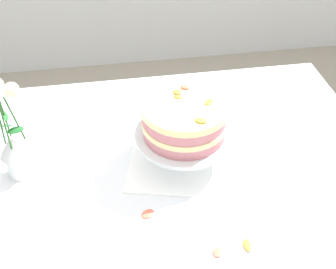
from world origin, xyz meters
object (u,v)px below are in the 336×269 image
at_px(cake_stand, 184,137).
at_px(flower_vase, 10,135).
at_px(dining_table, 159,195).
at_px(layer_cake, 184,118).

relative_size(cake_stand, flower_vase, 0.82).
relative_size(dining_table, cake_stand, 4.83).
distance_m(cake_stand, flower_vase, 0.49).
bearing_deg(flower_vase, layer_cake, -1.14).
bearing_deg(layer_cake, flower_vase, 178.86).
bearing_deg(cake_stand, dining_table, -146.40).
bearing_deg(layer_cake, dining_table, -146.41).
xyz_separation_m(layer_cake, flower_vase, (-0.48, 0.01, -0.00)).
bearing_deg(cake_stand, layer_cake, 5.61).
relative_size(dining_table, flower_vase, 3.94).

